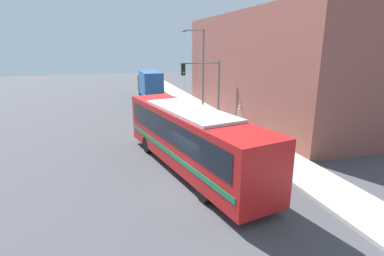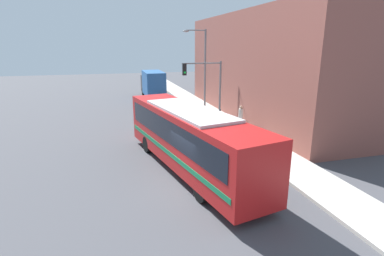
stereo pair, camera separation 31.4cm
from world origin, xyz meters
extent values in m
plane|color=#47474C|center=(0.00, 0.00, 0.00)|extent=(120.00, 120.00, 0.00)
cube|color=#B7B2A8|center=(5.79, 20.00, 0.08)|extent=(2.59, 70.00, 0.16)
cube|color=brown|center=(10.09, 12.67, 4.59)|extent=(6.00, 23.33, 9.17)
cube|color=red|center=(0.33, 2.01, 1.82)|extent=(4.76, 12.05, 2.79)
cube|color=black|center=(0.33, 2.01, 2.32)|extent=(4.60, 11.13, 1.16)
cube|color=#197F4C|center=(0.33, 2.01, 1.20)|extent=(4.70, 11.60, 0.24)
cube|color=silver|center=(0.33, 2.01, 3.26)|extent=(3.50, 6.81, 0.16)
cylinder|color=black|center=(0.64, 5.81, 0.50)|extent=(0.48, 1.03, 1.00)
cylinder|color=black|center=(-1.46, 5.38, 0.50)|extent=(0.48, 1.03, 1.00)
cylinder|color=black|center=(2.04, -0.95, 0.50)|extent=(0.48, 1.03, 1.00)
cylinder|color=black|center=(-0.07, -1.38, 0.50)|extent=(0.48, 1.03, 1.00)
cube|color=#265999|center=(1.81, 24.22, 1.90)|extent=(2.20, 5.39, 2.90)
cube|color=#262628|center=(1.81, 27.97, 1.48)|extent=(2.09, 2.10, 2.06)
cylinder|color=black|center=(0.86, 27.59, 0.45)|extent=(0.25, 0.90, 0.90)
cylinder|color=black|center=(0.86, 23.21, 0.45)|extent=(0.25, 0.90, 0.90)
cylinder|color=gold|center=(5.10, 2.32, 0.42)|extent=(0.25, 0.25, 0.52)
sphere|color=gold|center=(5.10, 2.32, 0.75)|extent=(0.24, 0.24, 0.24)
cylinder|color=gold|center=(5.10, 2.18, 0.44)|extent=(0.11, 0.15, 0.11)
cylinder|color=slate|center=(5.25, 10.51, 2.69)|extent=(0.16, 0.16, 5.06)
cylinder|color=slate|center=(3.65, 10.51, 5.07)|extent=(3.20, 0.11, 0.11)
cube|color=black|center=(2.25, 10.51, 4.62)|extent=(0.30, 0.24, 0.90)
sphere|color=#19D83F|center=(2.25, 10.37, 4.39)|extent=(0.18, 0.18, 0.18)
cylinder|color=slate|center=(5.10, 9.99, 0.69)|extent=(0.06, 0.06, 1.07)
cylinder|color=#4C4C51|center=(5.10, 9.99, 1.34)|extent=(0.14, 0.14, 0.22)
cylinder|color=slate|center=(5.35, 14.81, 3.99)|extent=(0.18, 0.18, 7.67)
cylinder|color=slate|center=(4.43, 14.81, 7.73)|extent=(1.85, 0.11, 0.11)
ellipsoid|color=gray|center=(3.50, 14.81, 7.65)|extent=(0.56, 0.28, 0.20)
cylinder|color=#47382D|center=(6.09, 8.17, 0.60)|extent=(0.28, 0.28, 0.88)
cylinder|color=beige|center=(6.09, 8.17, 1.40)|extent=(0.34, 0.34, 0.73)
sphere|color=tan|center=(6.09, 8.17, 1.88)|extent=(0.24, 0.24, 0.24)
camera|label=1|loc=(-3.82, -12.26, 6.48)|focal=28.00mm
camera|label=2|loc=(-3.51, -12.35, 6.48)|focal=28.00mm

